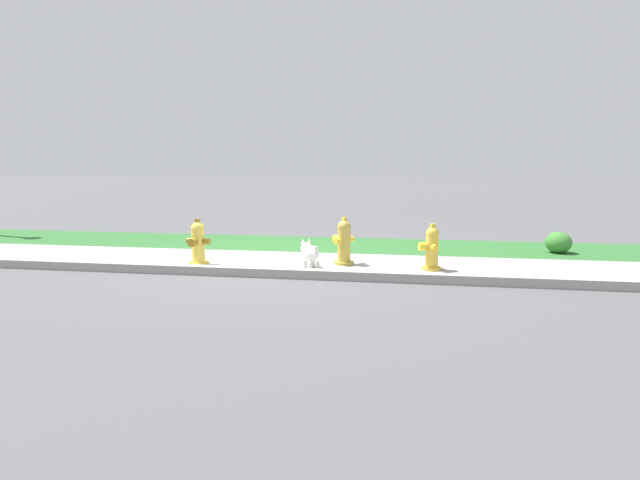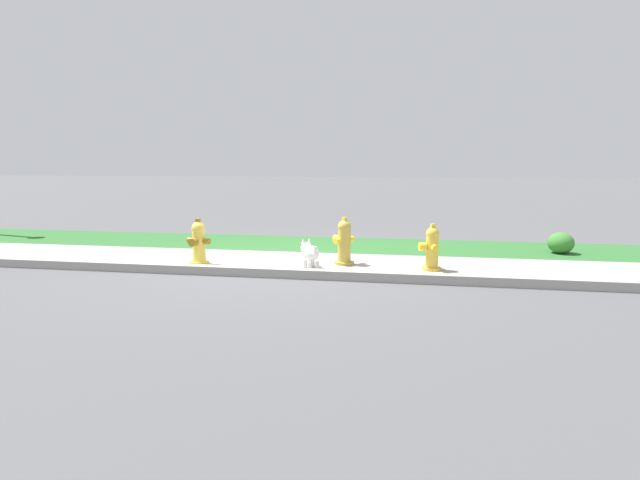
# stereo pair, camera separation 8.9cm
# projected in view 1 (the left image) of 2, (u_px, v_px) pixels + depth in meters

# --- Properties ---
(ground_plane) EXTENTS (120.00, 120.00, 0.00)m
(ground_plane) POSITION_uv_depth(u_px,v_px,m) (276.00, 263.00, 7.59)
(ground_plane) COLOR #515154
(sidewalk_pavement) EXTENTS (18.00, 1.81, 0.01)m
(sidewalk_pavement) POSITION_uv_depth(u_px,v_px,m) (276.00, 262.00, 7.59)
(sidewalk_pavement) COLOR #9E9993
(sidewalk_pavement) RESTS_ON ground
(grass_verge) EXTENTS (18.00, 1.90, 0.01)m
(grass_verge) POSITION_uv_depth(u_px,v_px,m) (301.00, 244.00, 9.40)
(grass_verge) COLOR #2D662D
(grass_verge) RESTS_ON ground
(street_curb) EXTENTS (18.00, 0.16, 0.12)m
(street_curb) POSITION_uv_depth(u_px,v_px,m) (257.00, 272.00, 6.62)
(street_curb) COLOR #9E9993
(street_curb) RESTS_ON ground
(fire_hydrant_far_end) EXTENTS (0.38, 0.35, 0.69)m
(fire_hydrant_far_end) POSITION_uv_depth(u_px,v_px,m) (198.00, 243.00, 7.37)
(fire_hydrant_far_end) COLOR yellow
(fire_hydrant_far_end) RESTS_ON ground
(fire_hydrant_across_street) EXTENTS (0.34, 0.35, 0.71)m
(fire_hydrant_across_street) POSITION_uv_depth(u_px,v_px,m) (344.00, 242.00, 7.38)
(fire_hydrant_across_street) COLOR gold
(fire_hydrant_across_street) RESTS_ON ground
(fire_hydrant_by_grass_verge) EXTENTS (0.33, 0.36, 0.66)m
(fire_hydrant_by_grass_verge) POSITION_uv_depth(u_px,v_px,m) (432.00, 248.00, 6.98)
(fire_hydrant_by_grass_verge) COLOR gold
(fire_hydrant_by_grass_verge) RESTS_ON ground
(small_white_dog) EXTENTS (0.36, 0.44, 0.42)m
(small_white_dog) POSITION_uv_depth(u_px,v_px,m) (310.00, 253.00, 7.11)
(small_white_dog) COLOR white
(small_white_dog) RESTS_ON ground
(shrub_bush_far_verge) EXTENTS (0.42, 0.42, 0.36)m
(shrub_bush_far_verge) POSITION_uv_depth(u_px,v_px,m) (559.00, 242.00, 8.40)
(shrub_bush_far_verge) COLOR #3D7F33
(shrub_bush_far_verge) RESTS_ON ground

